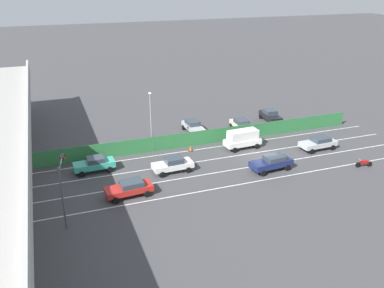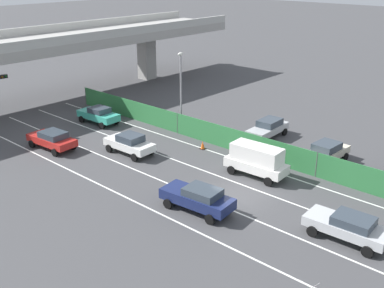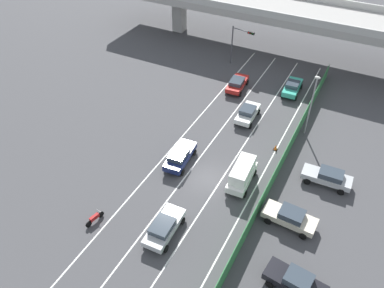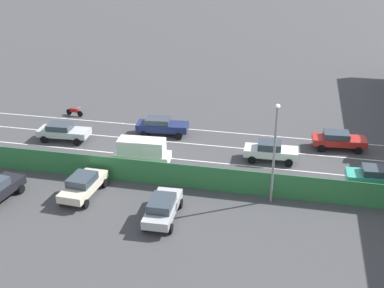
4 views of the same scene
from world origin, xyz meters
name	(u,v)px [view 2 (image 2 of 4)]	position (x,y,z in m)	size (l,w,h in m)	color
ground_plane	(237,197)	(0.00, 0.00, 0.00)	(300.00, 300.00, 0.00)	#424244
lane_line_left_edge	(135,201)	(-4.94, 4.53, 0.00)	(0.14, 45.05, 0.01)	silver
lane_line_mid_left	(171,185)	(-1.65, 4.53, 0.00)	(0.14, 45.05, 0.01)	silver
lane_line_mid_right	(202,170)	(1.65, 4.53, 0.00)	(0.14, 45.05, 0.01)	silver
lane_line_right_edge	(229,157)	(4.94, 4.53, 0.00)	(0.14, 45.05, 0.01)	silver
elevated_overpass	(6,51)	(0.00, 29.05, 6.09)	(59.22, 9.09, 7.64)	#A09E99
green_fence	(239,142)	(6.23, 4.53, 0.94)	(0.10, 41.15, 1.87)	#2D753D
car_sedan_navy	(198,197)	(-3.07, 0.73, 0.91)	(2.34, 4.81, 1.61)	navy
car_van_white	(256,159)	(3.49, 0.97, 1.29)	(2.16, 4.59, 2.31)	silver
car_sedan_red	(52,139)	(-3.39, 16.40, 0.87)	(2.31, 4.61, 1.53)	red
car_taxi_teal	(99,115)	(3.17, 18.81, 0.89)	(2.12, 4.43, 1.62)	teal
car_sedan_silver	(348,226)	(0.01, -7.53, 0.87)	(2.22, 4.62, 1.53)	#B7BABC
car_sedan_white	(130,143)	(0.20, 10.90, 0.89)	(2.13, 4.41, 1.63)	white
parked_sedan_cream	(326,152)	(8.95, -1.64, 0.89)	(4.62, 2.21, 1.62)	beige
parked_wagon_silver	(268,128)	(10.70, 4.70, 0.90)	(4.63, 2.07, 1.62)	#B2B5B7
street_lamp	(181,85)	(6.81, 11.46, 4.36)	(0.60, 0.36, 7.18)	gray
traffic_cone	(203,145)	(4.86, 7.19, 0.32)	(0.47, 0.47, 0.68)	orange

